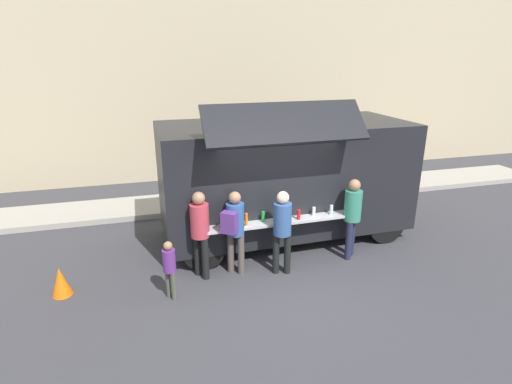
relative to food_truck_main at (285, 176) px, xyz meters
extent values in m
plane|color=#38383D|center=(-0.56, -2.06, -1.50)|extent=(60.00, 60.00, 0.00)
cube|color=#9E998E|center=(-4.01, 2.62, -1.43)|extent=(28.00, 1.60, 0.15)
cube|color=#BFAF8B|center=(-3.01, 6.52, 2.79)|extent=(32.00, 2.40, 8.59)
cube|color=black|center=(-0.01, 0.02, 0.02)|extent=(5.73, 2.55, 2.44)
cube|color=black|center=(-0.54, -1.54, 1.51)|extent=(3.14, 0.76, 0.69)
cube|color=black|center=(-0.55, -1.15, 0.31)|extent=(2.97, 0.16, 1.10)
cube|color=#B7B7BC|center=(-0.55, -1.36, -0.53)|extent=(3.13, 0.41, 0.05)
cylinder|color=red|center=(-1.68, -1.34, -0.38)|extent=(0.07, 0.07, 0.25)
cylinder|color=orange|center=(-1.30, -1.42, -0.38)|extent=(0.06, 0.06, 0.26)
cylinder|color=green|center=(-0.92, -1.33, -0.40)|extent=(0.06, 0.06, 0.22)
cylinder|color=green|center=(-0.53, -1.31, -0.39)|extent=(0.07, 0.07, 0.24)
cylinder|color=red|center=(-0.18, -1.41, -0.41)|extent=(0.07, 0.07, 0.20)
cylinder|color=silver|center=(0.20, -1.30, -0.42)|extent=(0.07, 0.07, 0.19)
cylinder|color=silver|center=(0.58, -1.34, -0.41)|extent=(0.07, 0.07, 0.21)
cube|color=black|center=(2.79, 0.08, 0.45)|extent=(0.12, 2.07, 1.07)
cylinder|color=black|center=(2.11, 1.13, -1.05)|extent=(0.90, 0.28, 0.90)
cylinder|color=black|center=(2.16, -1.00, -1.05)|extent=(0.90, 0.28, 0.90)
cylinder|color=black|center=(-2.17, 1.04, -1.05)|extent=(0.90, 0.28, 0.90)
cylinder|color=black|center=(-2.12, -1.09, -1.05)|extent=(0.90, 0.28, 0.90)
cone|color=orange|center=(-4.79, -1.39, -1.23)|extent=(0.36, 0.36, 0.55)
cylinder|color=#305F36|center=(3.80, 2.32, -1.00)|extent=(0.60, 0.60, 1.00)
cylinder|color=black|center=(-0.76, -1.69, -1.07)|extent=(0.14, 0.14, 0.85)
cylinder|color=black|center=(-0.54, -1.75, -1.07)|extent=(0.14, 0.14, 0.85)
cylinder|color=#2F5087|center=(-0.65, -1.72, -0.32)|extent=(0.35, 0.35, 0.65)
sphere|color=beige|center=(-0.65, -1.72, 0.12)|extent=(0.24, 0.24, 0.24)
cylinder|color=#4E4541|center=(-1.62, -1.40, -1.08)|extent=(0.14, 0.14, 0.85)
cylinder|color=#4E4541|center=(-1.44, -1.54, -1.08)|extent=(0.14, 0.14, 0.85)
cylinder|color=#2C4F90|center=(-1.53, -1.47, -0.33)|extent=(0.35, 0.35, 0.64)
sphere|color=#976B52|center=(-1.53, -1.47, 0.11)|extent=(0.24, 0.24, 0.24)
cube|color=#552E7A|center=(-1.69, -1.69, -0.30)|extent=(0.35, 0.32, 0.42)
cylinder|color=black|center=(-2.28, -1.33, -1.06)|extent=(0.14, 0.14, 0.88)
cylinder|color=black|center=(-2.15, -1.53, -1.06)|extent=(0.14, 0.14, 0.88)
cylinder|color=#B33745|center=(-2.21, -1.43, -0.30)|extent=(0.36, 0.36, 0.66)
sphere|color=#9D7054|center=(-2.21, -1.43, 0.16)|extent=(0.25, 0.25, 0.25)
cylinder|color=#1F243B|center=(0.92, -1.57, -1.07)|extent=(0.14, 0.14, 0.87)
cylinder|color=#1F243B|center=(1.08, -1.40, -1.07)|extent=(0.14, 0.14, 0.87)
cylinder|color=#307E64|center=(1.00, -1.48, -0.30)|extent=(0.36, 0.36, 0.66)
sphere|color=#A47253|center=(1.00, -1.48, 0.15)|extent=(0.24, 0.24, 0.24)
cylinder|color=#484A3E|center=(-2.90, -1.97, -1.22)|extent=(0.09, 0.09, 0.55)
cylinder|color=#484A3E|center=(-2.81, -2.10, -1.22)|extent=(0.09, 0.09, 0.55)
cylinder|color=#5B2C78|center=(-2.86, -2.04, -0.74)|extent=(0.23, 0.23, 0.42)
sphere|color=#97724F|center=(-2.86, -2.04, -0.45)|extent=(0.16, 0.16, 0.16)
camera|label=1|loc=(-3.06, -8.48, 2.71)|focal=28.11mm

